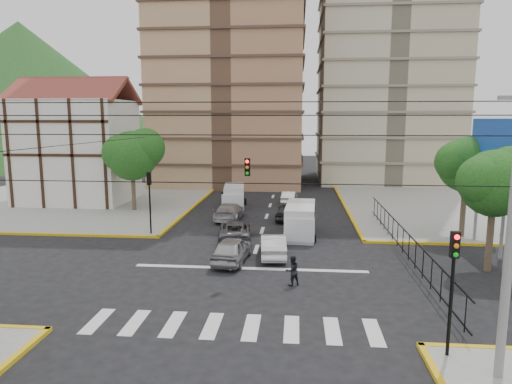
# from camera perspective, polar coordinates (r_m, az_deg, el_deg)

# --- Properties ---
(ground) EXTENTS (160.00, 160.00, 0.00)m
(ground) POSITION_cam_1_polar(r_m,az_deg,el_deg) (24.60, -1.03, -10.43)
(ground) COLOR black
(ground) RESTS_ON ground
(sidewalk_nw) EXTENTS (26.00, 26.00, 0.15)m
(sidewalk_nw) POSITION_cam_1_polar(r_m,az_deg,el_deg) (49.26, -22.13, -1.06)
(sidewalk_nw) COLOR gray
(sidewalk_nw) RESTS_ON ground
(sidewalk_ne) EXTENTS (26.00, 26.00, 0.15)m
(sidewalk_ne) POSITION_cam_1_polar(r_m,az_deg,el_deg) (47.17, 26.84, -1.81)
(sidewalk_ne) COLOR gray
(sidewalk_ne) RESTS_ON ground
(crosswalk_stripes) EXTENTS (12.00, 2.40, 0.01)m
(crosswalk_stripes) POSITION_cam_1_polar(r_m,az_deg,el_deg) (19.10, -3.06, -16.43)
(crosswalk_stripes) COLOR silver
(crosswalk_stripes) RESTS_ON ground
(stop_line) EXTENTS (13.00, 0.40, 0.01)m
(stop_line) POSITION_cam_1_polar(r_m,az_deg,el_deg) (25.73, -0.74, -9.52)
(stop_line) COLOR silver
(stop_line) RESTS_ON ground
(tudor_building) EXTENTS (10.80, 8.05, 12.23)m
(tudor_building) POSITION_cam_1_polar(r_m,az_deg,el_deg) (48.21, -21.44, 4.98)
(tudor_building) COLOR silver
(tudor_building) RESTS_ON ground
(distant_hill) EXTENTS (70.00, 70.00, 28.00)m
(distant_hill) POSITION_cam_1_polar(r_m,az_deg,el_deg) (109.54, -27.07, 11.20)
(distant_hill) COLOR #184919
(distant_hill) RESTS_ON ground
(park_fence) EXTENTS (0.10, 22.50, 1.66)m
(park_fence) POSITION_cam_1_polar(r_m,az_deg,el_deg) (29.47, 17.81, -7.54)
(park_fence) COLOR black
(park_fence) RESTS_ON ground
(billboard) EXTENTS (0.36, 6.20, 8.10)m
(billboard) POSITION_cam_1_polar(r_m,az_deg,el_deg) (31.47, 27.50, 4.03)
(billboard) COLOR slate
(billboard) RESTS_ON ground
(tree_park_a) EXTENTS (4.41, 3.60, 6.83)m
(tree_park_a) POSITION_cam_1_polar(r_m,az_deg,el_deg) (27.38, 27.82, 1.31)
(tree_park_a) COLOR #473828
(tree_park_a) RESTS_ON ground
(tree_park_c) EXTENTS (4.65, 3.80, 7.25)m
(tree_park_c) POSITION_cam_1_polar(r_m,az_deg,el_deg) (34.20, 24.96, 3.43)
(tree_park_c) COLOR #473828
(tree_park_c) RESTS_ON ground
(tree_tudor) EXTENTS (5.39, 4.40, 7.43)m
(tree_tudor) POSITION_cam_1_polar(r_m,az_deg,el_deg) (41.74, -15.11, 4.69)
(tree_tudor) COLOR #473828
(tree_tudor) RESTS_ON ground
(traffic_light_se) EXTENTS (0.28, 0.22, 4.40)m
(traffic_light_se) POSITION_cam_1_polar(r_m,az_deg,el_deg) (16.93, 23.38, -9.29)
(traffic_light_se) COLOR black
(traffic_light_se) RESTS_ON ground
(traffic_light_nw) EXTENTS (0.28, 0.22, 4.40)m
(traffic_light_nw) POSITION_cam_1_polar(r_m,az_deg,el_deg) (32.92, -13.17, -0.05)
(traffic_light_nw) COLOR black
(traffic_light_nw) RESTS_ON ground
(traffic_light_hanging) EXTENTS (18.00, 9.12, 0.92)m
(traffic_light_hanging) POSITION_cam_1_polar(r_m,az_deg,el_deg) (21.28, -1.67, 2.83)
(traffic_light_hanging) COLOR black
(traffic_light_hanging) RESTS_ON ground
(utility_pole_se) EXTENTS (1.40, 0.28, 9.00)m
(utility_pole_se) POSITION_cam_1_polar(r_m,az_deg,el_deg) (15.85, 29.24, -4.73)
(utility_pole_se) COLOR slate
(utility_pole_se) RESTS_ON ground
(van_right_lane) EXTENTS (2.20, 5.12, 2.27)m
(van_right_lane) POSITION_cam_1_polar(r_m,az_deg,el_deg) (32.23, 5.57, -3.68)
(van_right_lane) COLOR silver
(van_right_lane) RESTS_ON ground
(van_left_lane) EXTENTS (2.31, 4.78, 2.07)m
(van_left_lane) POSITION_cam_1_polar(r_m,az_deg,el_deg) (42.40, -2.79, -0.67)
(van_left_lane) COLOR silver
(van_left_lane) RESTS_ON ground
(car_silver_front_left) EXTENTS (2.17, 4.48, 1.47)m
(car_silver_front_left) POSITION_cam_1_polar(r_m,az_deg,el_deg) (26.70, -3.01, -7.19)
(car_silver_front_left) COLOR #A2A2A6
(car_silver_front_left) RESTS_ON ground
(car_white_front_right) EXTENTS (1.84, 4.32, 1.39)m
(car_white_front_right) POSITION_cam_1_polar(r_m,az_deg,el_deg) (27.71, 2.14, -6.66)
(car_white_front_right) COLOR silver
(car_white_front_right) RESTS_ON ground
(car_grey_mid_left) EXTENTS (2.66, 4.82, 1.28)m
(car_grey_mid_left) POSITION_cam_1_polar(r_m,az_deg,el_deg) (31.53, -2.65, -4.81)
(car_grey_mid_left) COLOR #56585E
(car_grey_mid_left) RESTS_ON ground
(car_silver_rear_left) EXTENTS (2.28, 4.98, 1.41)m
(car_silver_rear_left) POSITION_cam_1_polar(r_m,az_deg,el_deg) (37.61, -3.30, -2.41)
(car_silver_rear_left) COLOR #B2B2B7
(car_silver_rear_left) RESTS_ON ground
(car_darkgrey_mid_right) EXTENTS (2.04, 4.26, 1.40)m
(car_darkgrey_mid_right) POSITION_cam_1_polar(r_m,az_deg,el_deg) (37.51, 3.94, -2.46)
(car_darkgrey_mid_right) COLOR #28282B
(car_darkgrey_mid_right) RESTS_ON ground
(car_white_rear_right) EXTENTS (1.60, 3.81, 1.22)m
(car_white_rear_right) POSITION_cam_1_polar(r_m,az_deg,el_deg) (44.91, 4.18, -0.64)
(car_white_rear_right) COLOR white
(car_white_rear_right) RESTS_ON ground
(pedestrian_crosswalk) EXTENTS (0.94, 0.88, 1.53)m
(pedestrian_crosswalk) POSITION_cam_1_polar(r_m,az_deg,el_deg) (23.10, 4.55, -9.77)
(pedestrian_crosswalk) COLOR black
(pedestrian_crosswalk) RESTS_ON ground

